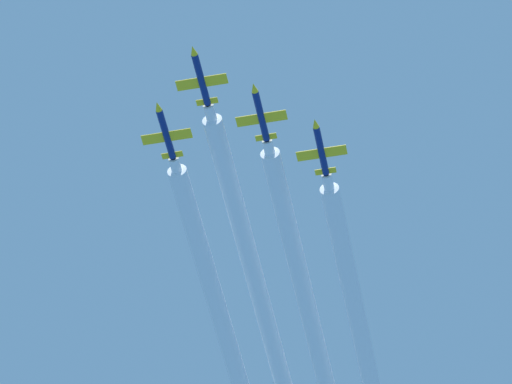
# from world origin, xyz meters

# --- Properties ---
(jet_lead) EXTENTS (7.99, 11.64, 2.80)m
(jet_lead) POSITION_xyz_m (0.08, 5.54, 188.72)
(jet_lead) COLOR navy
(jet_left_wingman) EXTENTS (7.99, 11.64, 2.80)m
(jet_left_wingman) POSITION_xyz_m (-7.70, -2.41, 187.81)
(jet_left_wingman) COLOR navy
(jet_right_wingman) EXTENTS (7.99, 11.64, 2.80)m
(jet_right_wingman) POSITION_xyz_m (7.48, -2.74, 187.33)
(jet_right_wingman) COLOR navy
(jet_outer_left) EXTENTS (7.99, 11.64, 2.80)m
(jet_outer_left) POSITION_xyz_m (-15.85, -10.21, 186.78)
(jet_outer_left) COLOR navy
(smoke_trail_lead) EXTENTS (3.19, 76.30, 3.19)m
(smoke_trail_lead) POSITION_xyz_m (0.08, -37.92, 188.69)
(smoke_trail_lead) COLOR white
(smoke_trail_left_wingman) EXTENTS (3.19, 67.32, 3.19)m
(smoke_trail_left_wingman) POSITION_xyz_m (-7.70, -41.38, 187.78)
(smoke_trail_left_wingman) COLOR white
(smoke_trail_right_wingman) EXTENTS (3.19, 65.33, 3.19)m
(smoke_trail_right_wingman) POSITION_xyz_m (7.48, -40.72, 187.30)
(smoke_trail_right_wingman) COLOR white
(smoke_trail_outer_left) EXTENTS (3.19, 78.41, 3.19)m
(smoke_trail_outer_left) POSITION_xyz_m (-15.85, -54.73, 186.75)
(smoke_trail_outer_left) COLOR white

